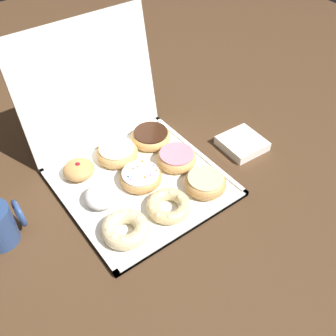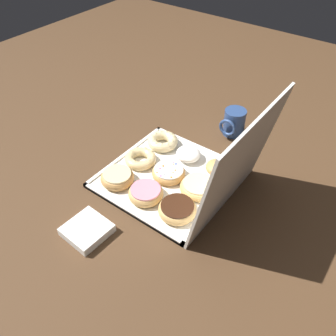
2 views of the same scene
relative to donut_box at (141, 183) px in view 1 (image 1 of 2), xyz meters
name	(u,v)px [view 1 (image 1 of 2)]	position (x,y,z in m)	size (l,w,h in m)	color
ground_plane	(141,184)	(0.00, 0.00, -0.01)	(3.00, 3.00, 0.00)	#4C331E
donut_box	(141,183)	(0.00, 0.00, 0.00)	(0.41, 0.41, 0.01)	white
box_lid_open	(89,87)	(0.00, 0.24, 0.18)	(0.41, 0.37, 0.01)	white
cruller_donut_0	(125,229)	(-0.12, -0.12, 0.02)	(0.11, 0.11, 0.04)	beige
cruller_donut_1	(167,207)	(0.00, -0.12, 0.02)	(0.11, 0.11, 0.03)	#EACC8C
glazed_ring_donut_2	(205,183)	(0.12, -0.12, 0.02)	(0.11, 0.11, 0.04)	tan
powdered_filled_donut_3	(102,196)	(-0.12, 0.00, 0.03)	(0.09, 0.09, 0.04)	white
sprinkle_donut_4	(142,176)	(0.00, 0.00, 0.02)	(0.11, 0.11, 0.04)	tan
pink_frosted_donut_5	(176,158)	(0.12, 0.00, 0.02)	(0.11, 0.11, 0.04)	tan
jelly_filled_donut_6	(79,169)	(-0.12, 0.12, 0.03)	(0.09, 0.09, 0.05)	tan
glazed_ring_donut_7	(117,153)	(0.00, 0.12, 0.02)	(0.12, 0.12, 0.04)	tan
chocolate_frosted_donut_8	(151,137)	(0.12, 0.12, 0.02)	(0.12, 0.12, 0.04)	tan
napkin_stack	(242,143)	(0.33, -0.05, 0.01)	(0.12, 0.12, 0.03)	white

